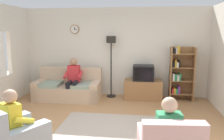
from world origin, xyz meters
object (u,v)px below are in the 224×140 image
person_in_right_armchair (167,130)px  floor_lamp (111,50)px  bookshelf (180,73)px  person_in_left_armchair (17,119)px  armchair_near_window (13,140)px  person_on_couch (73,77)px  tv (143,73)px  couch (68,89)px  tv_stand (143,89)px

person_in_right_armchair → floor_lamp: bearing=110.3°
bookshelf → person_in_right_armchair: bearing=-101.5°
bookshelf → person_in_left_armchair: bookshelf is taller
bookshelf → floor_lamp: size_ratio=0.85×
armchair_near_window → person_on_couch: person_on_couch is taller
tv → person_on_couch: person_on_couch is taller
tv → person_in_right_armchair: 3.43m
bookshelf → floor_lamp: 2.13m
couch → bookshelf: bookshelf is taller
tv → bookshelf: (1.05, 0.10, -0.00)m
bookshelf → person_in_left_armchair: (-3.07, -3.43, -0.18)m
person_on_couch → bookshelf: bearing=9.6°
tv_stand → bookshelf: 1.17m
tv_stand → person_on_couch: (-2.00, -0.45, 0.41)m
armchair_near_window → person_in_right_armchair: bearing=0.2°
tv_stand → floor_lamp: bearing=174.2°
armchair_near_window → couch: bearing=92.4°
armchair_near_window → tv: bearing=58.9°
couch → armchair_near_window: size_ratio=1.65×
armchair_near_window → person_in_right_armchair: person_in_right_armchair is taller
person_in_right_armchair → person_on_couch: bearing=128.0°
tv_stand → person_in_right_armchair: 3.46m
person_on_couch → person_in_left_armchair: 2.92m
couch → tv_stand: 2.22m
person_on_couch → person_in_right_armchair: 3.79m
armchair_near_window → person_in_right_armchair: 2.42m
tv → bookshelf: bearing=5.3°
person_in_right_armchair → bookshelf: bearing=78.5°
tv_stand → person_in_left_armchair: size_ratio=0.98×
armchair_near_window → person_on_couch: size_ratio=0.94×
person_in_left_armchair → tv: bearing=58.9°
floor_lamp → armchair_near_window: bearing=-107.1°
couch → person_in_left_armchair: bearing=-86.7°
tv_stand → person_in_left_armchair: bearing=-121.0°
tv_stand → floor_lamp: 1.52m
couch → armchair_near_window: same height
bookshelf → person_in_left_armchair: bearing=-131.8°
couch → person_in_left_armchair: 3.04m
person_on_couch → armchair_near_window: bearing=-91.2°
couch → tv_stand: (2.19, 0.34, -0.03)m
couch → person_on_couch: person_on_couch is taller
couch → person_in_left_armchair: size_ratio=1.72×
person_on_couch → person_in_right_armchair: person_on_couch is taller
couch → bookshelf: 3.30m
tv → armchair_near_window: tv is taller
person_on_couch → person_in_left_armchair: (-0.02, -2.92, -0.09)m
couch → person_in_left_armchair: person_in_left_armchair is taller
armchair_near_window → person_on_couch: 3.02m
tv_stand → armchair_near_window: bearing=-121.0°
tv_stand → tv: bearing=-90.0°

